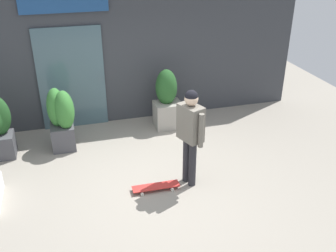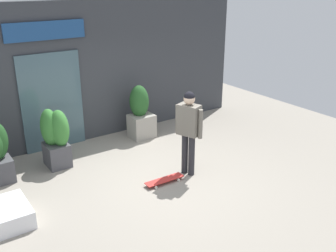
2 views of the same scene
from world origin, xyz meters
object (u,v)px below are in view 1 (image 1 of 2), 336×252
skateboard (156,186)px  skateboarder (190,128)px  planter_box_right (62,116)px  planter_box_left (167,98)px

skateboard → skateboarder: bearing=-174.3°
skateboard → planter_box_right: (-1.44, 1.94, 0.64)m
skateboarder → planter_box_left: (0.23, 2.27, -0.39)m
planter_box_left → planter_box_right: size_ratio=1.06×
skateboarder → skateboard: 1.19m
planter_box_right → planter_box_left: bearing=9.4°
skateboard → planter_box_right: planter_box_right is taller
skateboarder → planter_box_right: size_ratio=1.39×
planter_box_left → skateboarder: bearing=-95.7°
planter_box_left → planter_box_right: 2.31m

